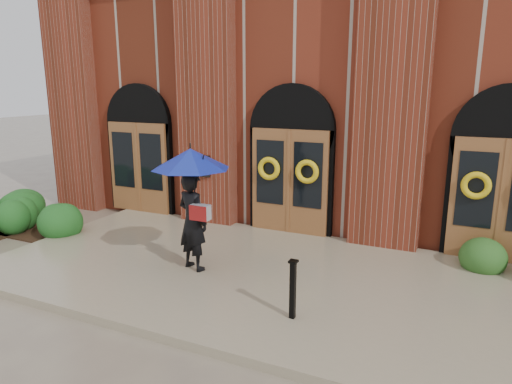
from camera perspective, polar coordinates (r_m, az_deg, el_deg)
The scene contains 6 objects.
ground at distance 9.00m, azimuth -2.24°, elevation -10.75°, with size 90.00×90.00×0.00m, color gray.
landing at distance 9.09m, azimuth -1.81°, elevation -9.97°, with size 10.00×5.30×0.15m, color gray.
church_building at distance 16.52m, azimuth 11.98°, elevation 12.43°, with size 16.20×12.53×7.00m.
man_with_umbrella at distance 8.65m, azimuth -8.06°, elevation 0.75°, with size 1.85×1.85×2.36m.
metal_post at distance 7.10m, azimuth 4.62°, elevation -11.87°, with size 0.13×0.13×0.94m.
hedge_wall_left at distance 13.08m, azimuth -26.23°, elevation -2.49°, with size 3.26×1.30×0.84m, color #1B511B.
Camera 1 is at (3.77, -7.30, 3.66)m, focal length 32.00 mm.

